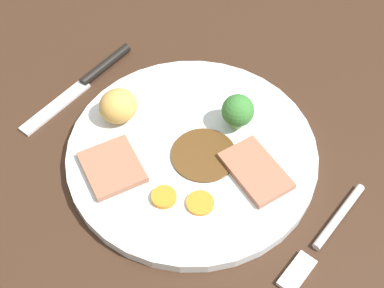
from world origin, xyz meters
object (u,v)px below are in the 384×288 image
(meat_slice_under, at_px, (256,171))
(carrot_coin_back, at_px, (164,197))
(dinner_plate, at_px, (192,153))
(broccoli_floret, at_px, (238,111))
(knife, at_px, (88,79))
(carrot_coin_front, at_px, (200,203))
(fork, at_px, (322,239))
(meat_slice_main, at_px, (112,167))
(roast_potato_left, at_px, (118,106))

(meat_slice_under, height_order, carrot_coin_back, meat_slice_under)
(carrot_coin_back, bearing_deg, dinner_plate, -75.95)
(broccoli_floret, distance_m, knife, 0.21)
(carrot_coin_front, bearing_deg, fork, -156.99)
(carrot_coin_front, height_order, broccoli_floret, broccoli_floret)
(dinner_plate, distance_m, carrot_coin_front, 0.07)
(dinner_plate, distance_m, meat_slice_under, 0.08)
(dinner_plate, relative_size, knife, 1.56)
(meat_slice_main, xyz_separation_m, carrot_coin_back, (-0.07, -0.01, -0.00))
(dinner_plate, bearing_deg, fork, -179.90)
(fork, height_order, knife, knife)
(meat_slice_under, height_order, carrot_coin_front, meat_slice_under)
(meat_slice_main, distance_m, knife, 0.15)
(broccoli_floret, height_order, fork, broccoli_floret)
(meat_slice_main, height_order, carrot_coin_back, meat_slice_main)
(roast_potato_left, xyz_separation_m, knife, (0.08, -0.03, -0.03))
(roast_potato_left, bearing_deg, knife, -16.93)
(dinner_plate, xyz_separation_m, meat_slice_main, (0.05, 0.08, 0.01))
(roast_potato_left, height_order, fork, roast_potato_left)
(meat_slice_main, relative_size, broccoli_floret, 1.49)
(broccoli_floret, bearing_deg, meat_slice_under, 143.16)
(dinner_plate, bearing_deg, carrot_coin_front, 135.44)
(dinner_plate, height_order, roast_potato_left, roast_potato_left)
(meat_slice_main, height_order, broccoli_floret, broccoli_floret)
(knife, bearing_deg, carrot_coin_front, 75.45)
(dinner_plate, bearing_deg, knife, -2.85)
(roast_potato_left, height_order, carrot_coin_front, roast_potato_left)
(broccoli_floret, relative_size, fork, 0.30)
(meat_slice_main, distance_m, fork, 0.24)
(meat_slice_main, xyz_separation_m, roast_potato_left, (0.05, -0.06, 0.02))
(broccoli_floret, bearing_deg, dinner_plate, 72.86)
(broccoli_floret, height_order, knife, broccoli_floret)
(roast_potato_left, bearing_deg, fork, -176.54)
(meat_slice_main, height_order, knife, meat_slice_main)
(meat_slice_under, distance_m, carrot_coin_back, 0.11)
(roast_potato_left, relative_size, knife, 0.25)
(meat_slice_main, xyz_separation_m, fork, (-0.23, -0.08, -0.01))
(meat_slice_under, distance_m, broccoli_floret, 0.07)
(meat_slice_main, xyz_separation_m, knife, (0.13, -0.09, -0.01))
(meat_slice_under, bearing_deg, knife, 2.14)
(meat_slice_under, bearing_deg, fork, 169.49)
(carrot_coin_front, distance_m, knife, 0.24)
(knife, bearing_deg, carrot_coin_back, 68.19)
(carrot_coin_front, relative_size, fork, 0.20)
(carrot_coin_back, relative_size, broccoli_floret, 0.60)
(roast_potato_left, xyz_separation_m, carrot_coin_front, (-0.15, 0.04, -0.02))
(carrot_coin_front, bearing_deg, knife, -14.54)
(dinner_plate, distance_m, meat_slice_main, 0.09)
(fork, bearing_deg, meat_slice_under, -99.53)
(broccoli_floret, bearing_deg, fork, 158.61)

